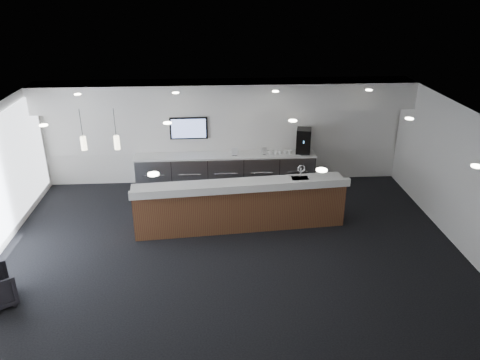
{
  "coord_description": "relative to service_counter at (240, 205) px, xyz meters",
  "views": [
    {
      "loc": [
        -0.37,
        -8.62,
        5.53
      ],
      "look_at": [
        0.26,
        1.3,
        1.18
      ],
      "focal_mm": 35.0,
      "sensor_mm": 36.0,
      "label": 1
    }
  ],
  "objects": [
    {
      "name": "ceiling_can_lights",
      "position": [
        -0.26,
        -1.21,
        2.39
      ],
      "size": [
        7.0,
        5.0,
        0.02
      ],
      "primitive_type": null,
      "color": "white",
      "rests_on": "ceiling"
    },
    {
      "name": "cup_4",
      "position": [
        1.0,
        2.35,
        0.43
      ],
      "size": [
        0.15,
        0.15,
        0.1
      ],
      "primitive_type": "imported",
      "rotation": [
        0.0,
        0.0,
        2.58
      ],
      "color": "white",
      "rests_on": "back_credenza"
    },
    {
      "name": "pendant_left",
      "position": [
        -2.66,
        -0.41,
        1.67
      ],
      "size": [
        0.12,
        0.12,
        0.3
      ],
      "primitive_type": "cylinder",
      "color": "#FFF2C6",
      "rests_on": "ceiling"
    },
    {
      "name": "wall_tv",
      "position": [
        -1.26,
        2.69,
        1.07
      ],
      "size": [
        1.05,
        0.08,
        0.62
      ],
      "color": "black",
      "rests_on": "back_wall"
    },
    {
      "name": "alcove_panel",
      "position": [
        -0.26,
        2.76,
        1.02
      ],
      "size": [
        9.8,
        0.06,
        1.4
      ],
      "primitive_type": "cube",
      "color": "white",
      "rests_on": "back_wall"
    },
    {
      "name": "ground",
      "position": [
        -0.26,
        -1.21,
        -0.58
      ],
      "size": [
        10.0,
        10.0,
        0.0
      ],
      "primitive_type": "plane",
      "color": "black",
      "rests_on": "ground"
    },
    {
      "name": "right_wall",
      "position": [
        4.74,
        -1.21,
        0.92
      ],
      "size": [
        0.02,
        8.0,
        3.0
      ],
      "primitive_type": "cube",
      "color": "white",
      "rests_on": "ground"
    },
    {
      "name": "cup_5",
      "position": [
        0.86,
        2.35,
        0.43
      ],
      "size": [
        0.12,
        0.12,
        0.1
      ],
      "primitive_type": "imported",
      "rotation": [
        0.0,
        0.0,
        3.23
      ],
      "color": "white",
      "rests_on": "back_credenza"
    },
    {
      "name": "pendant_right",
      "position": [
        -3.36,
        -0.41,
        1.67
      ],
      "size": [
        0.12,
        0.12,
        0.3
      ],
      "primitive_type": "cylinder",
      "color": "#FFF2C6",
      "rests_on": "ceiling"
    },
    {
      "name": "info_sign_left",
      "position": [
        -0.0,
        2.31,
        0.49
      ],
      "size": [
        0.17,
        0.02,
        0.23
      ],
      "primitive_type": "cube",
      "rotation": [
        0.0,
        0.0,
        -0.01
      ],
      "color": "silver",
      "rests_on": "back_credenza"
    },
    {
      "name": "service_counter",
      "position": [
        0.0,
        0.0,
        0.0
      ],
      "size": [
        5.05,
        1.26,
        1.49
      ],
      "rotation": [
        0.0,
        0.0,
        0.09
      ],
      "color": "#5A2C1E",
      "rests_on": "ground"
    },
    {
      "name": "coffee_machine",
      "position": [
        1.94,
        2.45,
        0.72
      ],
      "size": [
        0.49,
        0.56,
        0.69
      ],
      "rotation": [
        0.0,
        0.0,
        -0.23
      ],
      "color": "black",
      "rests_on": "back_credenza"
    },
    {
      "name": "cup_1",
      "position": [
        1.42,
        2.35,
        0.43
      ],
      "size": [
        0.15,
        0.15,
        0.1
      ],
      "primitive_type": "imported",
      "rotation": [
        0.0,
        0.0,
        0.65
      ],
      "color": "white",
      "rests_on": "back_credenza"
    },
    {
      "name": "cup_0",
      "position": [
        1.56,
        2.35,
        0.43
      ],
      "size": [
        0.11,
        0.11,
        0.1
      ],
      "primitive_type": "imported",
      "color": "white",
      "rests_on": "back_credenza"
    },
    {
      "name": "info_sign_right",
      "position": [
        0.81,
        2.33,
        0.48
      ],
      "size": [
        0.16,
        0.06,
        0.21
      ],
      "primitive_type": "cube",
      "rotation": [
        0.0,
        0.0,
        0.28
      ],
      "color": "silver",
      "rests_on": "back_credenza"
    },
    {
      "name": "cup_3",
      "position": [
        1.14,
        2.35,
        0.43
      ],
      "size": [
        0.14,
        0.14,
        0.1
      ],
      "primitive_type": "imported",
      "rotation": [
        0.0,
        0.0,
        1.94
      ],
      "color": "white",
      "rests_on": "back_credenza"
    },
    {
      "name": "cup_2",
      "position": [
        1.28,
        2.35,
        0.43
      ],
      "size": [
        0.13,
        0.13,
        0.1
      ],
      "primitive_type": "imported",
      "rotation": [
        0.0,
        0.0,
        1.29
      ],
      "color": "white",
      "rests_on": "back_credenza"
    },
    {
      "name": "ceiling",
      "position": [
        -0.26,
        -1.21,
        2.42
      ],
      "size": [
        10.0,
        8.0,
        0.02
      ],
      "primitive_type": "cube",
      "color": "black",
      "rests_on": "back_wall"
    },
    {
      "name": "back_credenza",
      "position": [
        -0.26,
        2.43,
        -0.1
      ],
      "size": [
        5.06,
        0.66,
        0.95
      ],
      "color": "gray",
      "rests_on": "ground"
    },
    {
      "name": "back_wall",
      "position": [
        -0.26,
        2.79,
        0.92
      ],
      "size": [
        10.0,
        0.02,
        3.0
      ],
      "primitive_type": "cube",
      "color": "white",
      "rests_on": "ground"
    },
    {
      "name": "soffit_bulkhead",
      "position": [
        -0.26,
        2.34,
        2.07
      ],
      "size": [
        10.0,
        0.9,
        0.7
      ],
      "primitive_type": "cube",
      "color": "white",
      "rests_on": "back_wall"
    }
  ]
}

